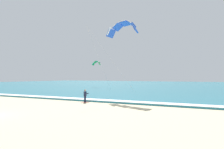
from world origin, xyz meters
TOP-DOWN VIEW (x-y plane):
  - sea at (0.00, 73.39)m, footprint 200.00×120.00m
  - surf_foam at (0.00, 14.39)m, footprint 200.00×1.97m
  - surfboard at (1.88, 12.42)m, footprint 0.83×1.47m
  - kitesurfer at (1.89, 12.44)m, footprint 0.62×0.62m
  - kite_primary at (4.33, 18.75)m, footprint 5.98×7.39m
  - kite_distant at (-18.13, 47.49)m, footprint 3.73×2.07m

SIDE VIEW (x-z plane):
  - surfboard at x=1.88m, z-range -0.02..0.07m
  - sea at x=0.00m, z-range 0.00..0.20m
  - surf_foam at x=0.00m, z-range 0.20..0.24m
  - kitesurfer at x=1.89m, z-range 0.10..1.79m
  - kite_distant at x=-18.13m, z-range 6.93..8.37m
  - kite_primary at x=4.33m, z-range 5.47..15.96m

